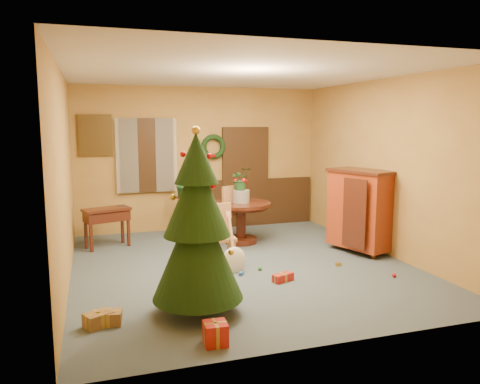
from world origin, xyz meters
name	(u,v)px	position (x,y,z in m)	size (l,w,h in m)	color
room_envelope	(211,175)	(0.21, 2.70, 1.12)	(5.50, 5.50, 5.50)	#3B4A56
dining_table	(241,215)	(0.42, 1.34, 0.52)	(1.09, 1.09, 0.75)	black
urn	(241,196)	(0.42, 1.34, 0.86)	(0.31, 0.31, 0.23)	slate
centerpiece_plant	(241,179)	(0.42, 1.34, 1.18)	(0.37, 0.32, 0.41)	#1E4C23
chair_near	(220,233)	(-0.31, 0.15, 0.51)	(0.43, 0.43, 0.95)	#96623C
chair_far	(228,211)	(0.22, 1.54, 0.56)	(0.61, 0.61, 1.05)	#96623C
guitar	(234,244)	(-0.21, -0.28, 0.43)	(0.37, 0.17, 0.86)	beige
plant_stand	(183,212)	(-0.50, 2.11, 0.49)	(0.31, 0.31, 0.79)	black
stand_plant	(183,184)	(-0.50, 2.11, 1.02)	(0.25, 0.20, 0.46)	#19471E
christmas_tree	(197,227)	(-1.04, -1.59, 1.02)	(1.04, 1.04, 2.14)	#382111
writing_desk	(107,218)	(-1.93, 1.75, 0.53)	(0.87, 0.62, 0.70)	black
sideboard	(360,208)	(2.15, 0.15, 0.75)	(0.90, 1.23, 1.41)	#5E1C0A
gift_a	(109,318)	(-2.03, -1.59, 0.07)	(0.30, 0.24, 0.15)	brown
gift_b	(216,334)	(-1.05, -2.40, 0.11)	(0.24, 0.24, 0.23)	#A71C16
gift_c	(99,319)	(-2.14, -1.61, 0.08)	(0.34, 0.30, 0.16)	brown
gift_d	(283,277)	(0.32, -0.87, 0.05)	(0.33, 0.23, 0.11)	#A71C16
toy_a	(241,274)	(-0.16, -0.45, 0.03)	(0.08, 0.05, 0.05)	#265DA6
toy_b	(260,268)	(0.18, -0.32, 0.03)	(0.06, 0.06, 0.06)	#2A8A25
toy_c	(236,269)	(-0.15, -0.20, 0.03)	(0.08, 0.05, 0.05)	gold
toy_d	(394,275)	(1.89, -1.19, 0.03)	(0.06, 0.06, 0.06)	red
toy_e	(338,264)	(1.41, -0.48, 0.03)	(0.08, 0.05, 0.05)	gold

